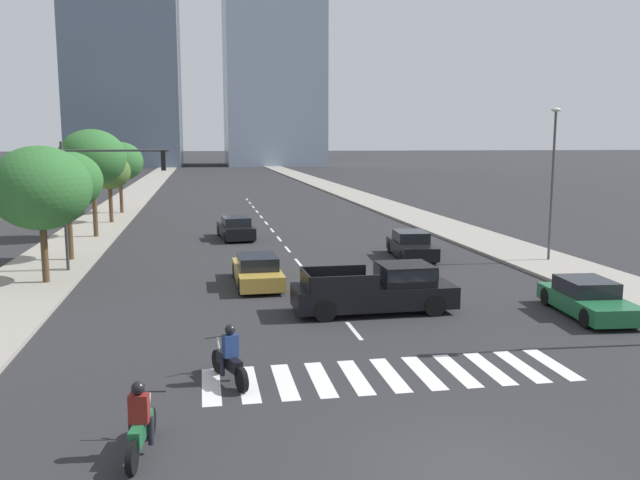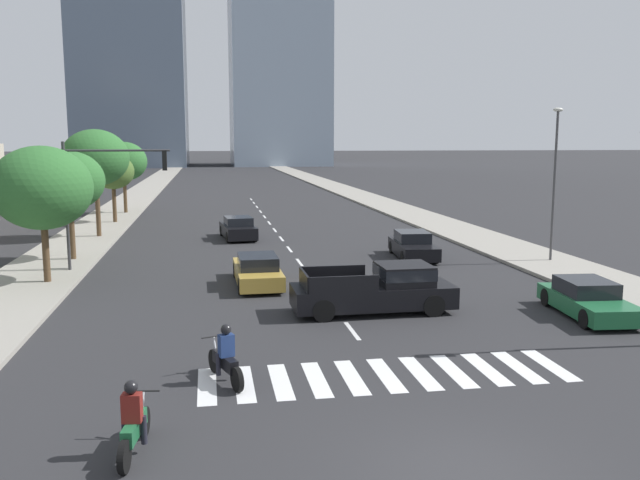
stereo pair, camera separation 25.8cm
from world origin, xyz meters
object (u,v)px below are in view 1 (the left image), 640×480
Objects in this scene: pickup_truck at (382,289)px; street_tree_nearest at (41,188)px; traffic_signal_far at (104,182)px; street_tree_third at (92,158)px; sedan_black_0 at (236,229)px; sedan_black_3 at (411,246)px; motorcycle_trailing at (141,425)px; street_lamp_east at (553,172)px; motorcycle_lead at (229,359)px; sedan_gold_1 at (257,271)px; street_tree_second at (67,181)px; sedan_green_2 at (588,299)px; street_tree_fourth at (109,172)px; street_tree_fifth at (120,162)px.

street_tree_nearest is (-12.46, 6.57, 3.20)m from pickup_truck.
street_tree_third is at bearing 101.06° from traffic_signal_far.
sedan_black_0 is 0.96× the size of sedan_black_3.
motorcycle_trailing is 0.38× the size of street_tree_nearest.
motorcycle_trailing is at bearing -136.37° from street_lamp_east.
motorcycle_lead is 3.98m from motorcycle_trailing.
motorcycle_trailing is 0.46× the size of sedan_black_0.
sedan_gold_1 is 0.91× the size of street_tree_second.
motorcycle_trailing is 30.15m from street_tree_third.
sedan_green_2 is 0.92× the size of street_tree_fourth.
sedan_black_3 is 17.31m from street_tree_second.
sedan_black_0 is at bearing -146.41° from sedan_green_2.
street_tree_fifth reaches higher than motorcycle_trailing.
motorcycle_trailing is at bearing 165.81° from sedan_gold_1.
traffic_signal_far reaches higher than sedan_gold_1.
street_tree_second is at bearing -90.62° from sedan_black_3.
street_tree_fourth reaches higher than motorcycle_lead.
motorcycle_trailing is 25.10m from street_lamp_east.
street_tree_nearest is 13.45m from street_tree_third.
motorcycle_trailing is at bearing 167.59° from sedan_black_0.
motorcycle_lead is 24.29m from sedan_black_0.
street_tree_fifth is at bearing 90.00° from street_tree_fourth.
street_tree_second reaches higher than motorcycle_lead.
pickup_truck reaches higher than sedan_green_2.
street_lamp_east is at bearing -27.98° from street_tree_third.
sedan_green_2 is 0.69× the size of street_tree_third.
street_tree_fourth is at bearing 90.00° from street_tree_second.
motorcycle_lead is 21.44m from street_lamp_east.
street_tree_third is 7.32m from street_tree_fourth.
sedan_green_2 is at bearing 16.70° from sedan_black_3.
street_tree_third is (-6.96, 25.85, 4.32)m from motorcycle_lead.
street_tree_nearest is (-8.40, -11.81, 3.39)m from sedan_black_0.
sedan_gold_1 is at bearing -53.32° from sedan_black_3.
traffic_signal_far is at bearing -83.29° from street_tree_fourth.
street_tree_third reaches higher than sedan_black_3.
street_tree_fourth is at bearing -129.93° from sedan_black_3.
sedan_gold_1 reaches higher than sedan_green_2.
motorcycle_lead is 0.42× the size of street_tree_fourth.
sedan_gold_1 is at bearing -31.32° from traffic_signal_far.
motorcycle_lead is at bearing -78.12° from street_tree_fourth.
sedan_gold_1 is 0.66× the size of street_lamp_east.
traffic_signal_far is 1.08× the size of street_tree_second.
street_tree_second is (-2.14, 2.90, -0.12)m from traffic_signal_far.
street_lamp_east reaches higher than traffic_signal_far.
street_tree_third is at bearing 90.00° from street_tree_second.
traffic_signal_far is 3.60m from street_tree_second.
motorcycle_lead is at bearing -139.93° from street_lamp_east.
street_lamp_east is at bearing 73.35° from sedan_black_3.
sedan_black_0 is at bearing -10.80° from street_tree_third.
sedan_green_2 is at bearing -35.21° from street_tree_second.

